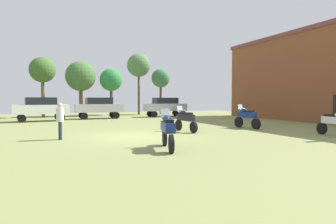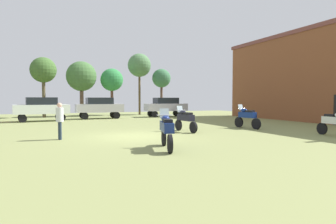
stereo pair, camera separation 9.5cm
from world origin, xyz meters
name	(u,v)px [view 1 (the left image)]	position (x,y,z in m)	size (l,w,h in m)	color
ground_plane	(135,136)	(0.00, 0.00, 0.01)	(44.00, 52.00, 0.02)	olive
brick_building	(335,76)	(18.00, 2.55, 3.83)	(6.12, 20.50, 7.64)	brown
motorcycle_1	(168,129)	(0.07, -4.03, 0.76)	(0.80, 2.25, 1.49)	black
motorcycle_3	(186,119)	(3.27, 0.80, 0.74)	(0.63, 2.17, 1.46)	black
motorcycle_4	(335,122)	(9.22, -3.97, 0.73)	(0.62, 2.11, 1.45)	black
motorcycle_5	(247,117)	(7.71, 0.92, 0.76)	(0.64, 2.14, 1.51)	black
car_1	(41,107)	(-4.39, 12.32, 1.19)	(4.46, 2.22, 2.00)	black
car_2	(99,106)	(0.62, 13.63, 1.19)	(4.32, 1.86, 2.00)	black
car_5	(165,106)	(7.54, 13.91, 1.19)	(4.34, 1.90, 2.00)	black
person_1	(60,118)	(-3.47, 0.20, 1.01)	(0.36, 0.36, 1.69)	#202D3E
tree_3	(81,77)	(-0.48, 18.43, 4.30)	(3.21, 3.21, 5.93)	brown
tree_4	(111,80)	(2.78, 18.25, 3.99)	(2.52, 2.52, 5.28)	brown
tree_5	(42,71)	(-4.24, 17.66, 4.74)	(2.54, 2.54, 6.06)	brown
tree_6	(161,79)	(8.90, 18.55, 4.34)	(2.26, 2.26, 5.52)	#51392E
tree_8	(139,66)	(6.27, 19.05, 5.85)	(2.76, 2.76, 7.26)	brown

